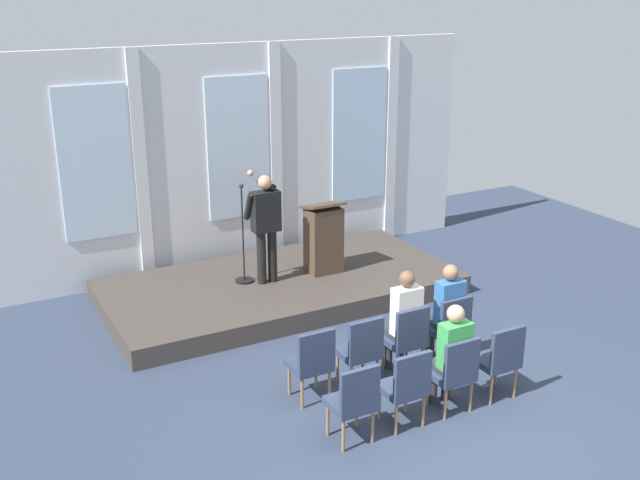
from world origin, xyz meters
name	(u,v)px	position (x,y,z in m)	size (l,w,h in m)	color
ground_plane	(450,436)	(0.00, 0.00, 0.00)	(15.55, 15.55, 0.00)	#2D384C
rear_partition	(239,157)	(0.03, 5.97, 1.89)	(8.74, 0.14, 3.75)	silver
stage_platform	(280,287)	(0.00, 4.35, 0.15)	(5.38, 2.66, 0.30)	#3F3833
speaker	(265,221)	(-0.23, 4.33, 1.28)	(0.51, 0.69, 1.68)	black
mic_stand	(244,261)	(-0.54, 4.49, 0.63)	(0.28, 0.28, 1.55)	black
lectern	(324,238)	(0.74, 4.30, 0.85)	(0.60, 0.48, 1.16)	#4C3828
chair_r0_c0	(312,360)	(-0.99, 1.36, 0.53)	(0.46, 0.44, 0.94)	olive
chair_r0_c1	(361,348)	(-0.33, 1.36, 0.53)	(0.46, 0.44, 0.94)	olive
chair_r0_c2	(407,336)	(0.33, 1.36, 0.53)	(0.46, 0.44, 0.94)	olive
audience_r0_c2	(404,317)	(0.33, 1.44, 0.76)	(0.36, 0.39, 1.38)	#2D2D33
chair_r0_c3	(450,325)	(0.99, 1.36, 0.53)	(0.46, 0.44, 0.94)	olive
audience_r0_c3	(447,308)	(0.99, 1.44, 0.75)	(0.36, 0.39, 1.34)	#2D2D33
chair_r1_c0	(354,399)	(-0.99, 0.40, 0.53)	(0.46, 0.44, 0.94)	olive
chair_r1_c1	(406,384)	(-0.33, 0.40, 0.53)	(0.46, 0.44, 0.94)	olive
chair_r1_c2	(455,370)	(0.33, 0.40, 0.53)	(0.46, 0.44, 0.94)	olive
audience_r1_c2	(451,352)	(0.33, 0.48, 0.73)	(0.36, 0.39, 1.31)	#2D2D33
chair_r1_c3	(500,357)	(0.99, 0.40, 0.53)	(0.46, 0.44, 0.94)	olive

